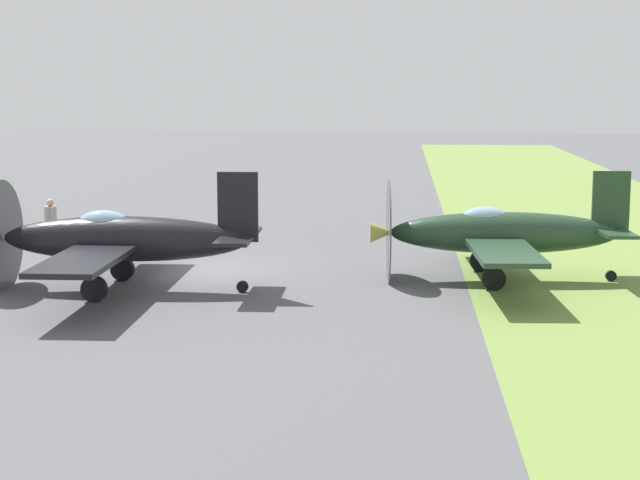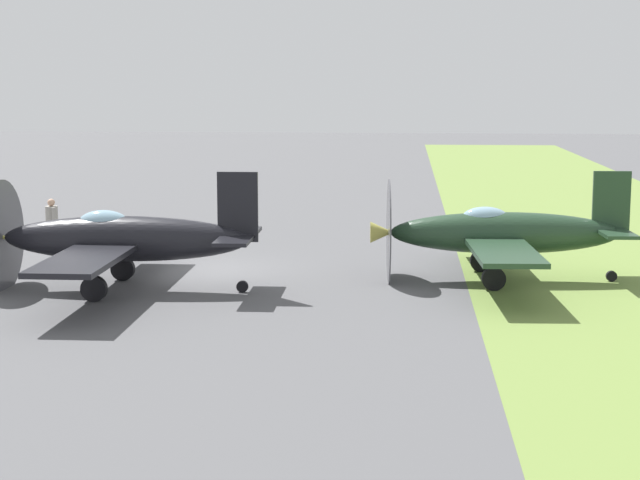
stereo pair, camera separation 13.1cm
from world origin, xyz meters
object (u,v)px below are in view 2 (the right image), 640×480
at_px(airplane_lead, 120,239).
at_px(runway_marker_cone, 490,251).
at_px(ground_crew_chief, 52,225).
at_px(airplane_wingman, 500,233).

xyz_separation_m(airplane_lead, runway_marker_cone, (5.76, -9.82, -1.12)).
bearing_deg(ground_crew_chief, runway_marker_cone, -121.18).
bearing_deg(airplane_wingman, ground_crew_chief, 73.49).
bearing_deg(runway_marker_cone, ground_crew_chief, 91.73).
bearing_deg(airplane_wingman, airplane_lead, 99.31).
relative_size(airplane_lead, airplane_wingman, 1.03).
height_order(ground_crew_chief, runway_marker_cone, ground_crew_chief).
relative_size(ground_crew_chief, runway_marker_cone, 3.93).
xyz_separation_m(ground_crew_chief, runway_marker_cone, (0.41, -13.50, -0.69)).
bearing_deg(airplane_lead, runway_marker_cone, -60.38).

